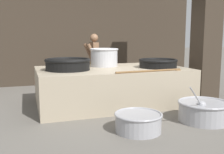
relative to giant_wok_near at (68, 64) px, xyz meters
name	(u,v)px	position (x,y,z in m)	size (l,w,h in m)	color
ground_plane	(112,103)	(1.02, 0.06, -0.97)	(60.00, 60.00, 0.00)	#666059
back_wall	(82,17)	(1.02, 3.18, 1.24)	(7.89, 0.24, 4.42)	#382D23
support_pillar	(207,9)	(3.47, -0.05, 1.24)	(0.55, 0.55, 4.42)	#382D23
hearth_platform	(112,86)	(1.02, 0.06, -0.55)	(3.36, 1.98, 0.83)	tan
giant_wok_near	(68,64)	(0.00, 0.00, 0.00)	(0.97, 0.97, 0.25)	black
giant_wok_far	(158,63)	(2.07, -0.18, -0.03)	(0.89, 0.89, 0.20)	black
stock_pot	(104,57)	(0.96, 0.49, 0.09)	(0.69, 0.69, 0.43)	#B7B7BC
stirring_paddle	(152,71)	(1.58, -0.82, -0.12)	(1.50, 0.17, 0.04)	brown
cook	(94,61)	(0.99, 1.57, -0.08)	(0.39, 0.60, 1.63)	brown
prep_bowl_vegetables	(204,110)	(2.20, -1.72, -0.76)	(1.11, 0.95, 0.76)	#9E9EA3
prep_bowl_meat	(138,121)	(0.84, -1.83, -0.80)	(0.79, 0.79, 0.31)	#9E9EA3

